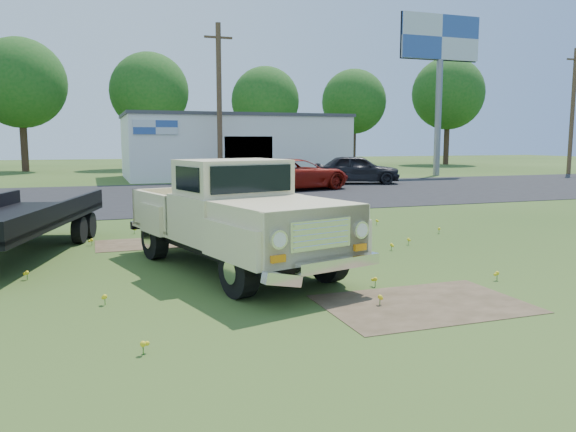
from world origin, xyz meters
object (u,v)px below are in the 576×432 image
at_px(flatbed_trailer, 12,214).
at_px(billboard, 440,52).
at_px(vintage_pickup_truck, 233,215).
at_px(red_pickup, 297,175).
at_px(dark_sedan, 357,169).

bearing_deg(flatbed_trailer, billboard, 55.87).
relative_size(vintage_pickup_truck, red_pickup, 1.04).
xyz_separation_m(billboard, vintage_pickup_truck, (-20.62, -23.84, -7.49)).
bearing_deg(flatbed_trailer, dark_sedan, 60.27).
bearing_deg(billboard, red_pickup, -149.54).
distance_m(vintage_pickup_truck, flatbed_trailer, 4.96).
height_order(flatbed_trailer, red_pickup, flatbed_trailer).
distance_m(billboard, flatbed_trailer, 33.36).
height_order(vintage_pickup_truck, flatbed_trailer, vintage_pickup_truck).
distance_m(flatbed_trailer, dark_sedan, 22.45).
bearing_deg(red_pickup, vintage_pickup_truck, 140.24).
xyz_separation_m(vintage_pickup_truck, flatbed_trailer, (-4.10, 2.79, -0.14)).
bearing_deg(red_pickup, flatbed_trailer, 123.84).
height_order(billboard, vintage_pickup_truck, billboard).
bearing_deg(flatbed_trailer, vintage_pickup_truck, -18.73).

